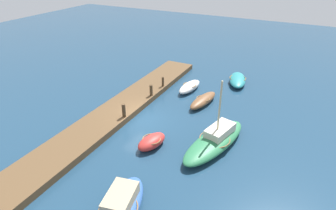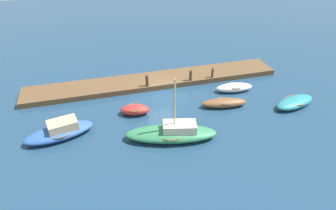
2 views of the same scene
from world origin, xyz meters
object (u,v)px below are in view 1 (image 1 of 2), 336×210
object	(u,v)px
motorboat_blue	(119,208)
rowboat_brown	(203,100)
dinghy_red	(152,142)
mooring_post_west	(163,82)
mooring_post_mid_east	(124,110)
rowboat_teal	(238,80)
sailboat_green	(215,140)
mooring_post_mid_west	(151,90)
rowboat_white	(190,87)

from	to	relation	value
motorboat_blue	rowboat_brown	bearing A→B (deg)	170.07
dinghy_red	rowboat_brown	xyz separation A→B (m)	(-7.27, 0.89, -0.05)
rowboat_brown	mooring_post_west	bearing A→B (deg)	-90.46
dinghy_red	mooring_post_mid_east	size ratio (longest dim) A/B	2.34
rowboat_teal	mooring_post_west	world-z (taller)	mooring_post_west
sailboat_green	motorboat_blue	xyz separation A→B (m)	(7.60, -2.34, -0.02)
mooring_post_west	mooring_post_mid_west	distance (m)	2.17
rowboat_teal	mooring_post_mid_east	distance (m)	12.64
sailboat_green	rowboat_white	distance (m)	8.81
mooring_post_west	mooring_post_mid_west	xyz separation A→B (m)	(2.17, 0.00, 0.03)
rowboat_white	mooring_post_west	world-z (taller)	mooring_post_west
sailboat_green	mooring_post_mid_west	world-z (taller)	sailboat_green
rowboat_white	rowboat_brown	xyz separation A→B (m)	(1.98, 2.11, -0.02)
rowboat_teal	rowboat_white	size ratio (longest dim) A/B	1.20
rowboat_teal	rowboat_brown	size ratio (longest dim) A/B	1.05
sailboat_green	dinghy_red	distance (m)	4.25
dinghy_red	rowboat_brown	world-z (taller)	dinghy_red
mooring_post_mid_west	dinghy_red	bearing A→B (deg)	30.35
motorboat_blue	rowboat_white	world-z (taller)	motorboat_blue
sailboat_green	mooring_post_mid_west	distance (m)	8.17
sailboat_green	mooring_post_mid_west	size ratio (longest dim) A/B	6.89
sailboat_green	rowboat_teal	distance (m)	11.07
rowboat_teal	rowboat_white	bearing A→B (deg)	-58.28
motorboat_blue	dinghy_red	size ratio (longest dim) A/B	2.01
mooring_post_west	mooring_post_mid_west	world-z (taller)	mooring_post_mid_west
mooring_post_mid_west	rowboat_white	bearing A→B (deg)	147.08
motorboat_blue	rowboat_teal	size ratio (longest dim) A/B	1.23
rowboat_white	rowboat_brown	world-z (taller)	rowboat_white
sailboat_green	rowboat_teal	world-z (taller)	sailboat_green
mooring_post_west	mooring_post_mid_west	bearing A→B (deg)	0.00
dinghy_red	mooring_post_mid_east	world-z (taller)	mooring_post_mid_east
rowboat_teal	rowboat_white	distance (m)	5.17
sailboat_green	mooring_post_mid_west	xyz separation A→B (m)	(-3.87, -7.19, 0.46)
motorboat_blue	mooring_post_west	size ratio (longest dim) A/B	5.56
rowboat_teal	dinghy_red	world-z (taller)	dinghy_red
motorboat_blue	mooring_post_mid_west	bearing A→B (deg)	-169.38
rowboat_teal	mooring_post_mid_east	xyz separation A→B (m)	(11.21, -5.80, 0.66)
dinghy_red	mooring_post_mid_east	bearing A→B (deg)	-103.24
sailboat_green	dinghy_red	world-z (taller)	sailboat_green
motorboat_blue	mooring_post_mid_west	xyz separation A→B (m)	(-11.47, -4.84, 0.48)
sailboat_green	rowboat_brown	distance (m)	6.02
rowboat_white	sailboat_green	bearing A→B (deg)	40.54
rowboat_white	rowboat_brown	distance (m)	2.89
mooring_post_west	mooring_post_mid_west	size ratio (longest dim) A/B	0.93
rowboat_teal	dinghy_red	xyz separation A→B (m)	(12.96, -2.38, 0.04)
rowboat_teal	dinghy_red	bearing A→B (deg)	-24.61
mooring_post_west	mooring_post_mid_east	xyz separation A→B (m)	(6.27, 0.00, 0.08)
dinghy_red	rowboat_white	distance (m)	9.32
mooring_post_west	dinghy_red	bearing A→B (deg)	23.11
motorboat_blue	rowboat_teal	xyz separation A→B (m)	(-18.58, 0.95, -0.13)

